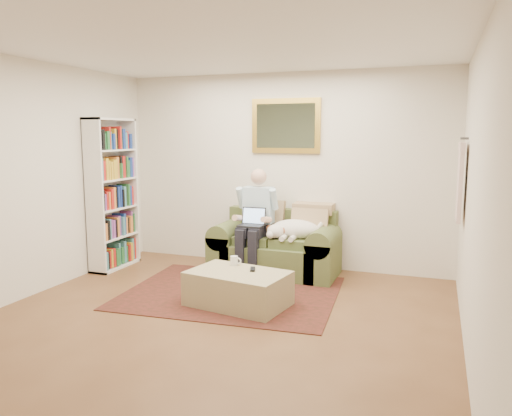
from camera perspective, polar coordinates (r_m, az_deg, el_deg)
The scene contains 12 objects.
room_shell at distance 4.76m, azimuth -4.47°, elevation 2.47°, with size 4.51×5.00×2.61m.
rug at distance 5.77m, azimuth -2.83°, elevation -9.62°, with size 2.35×1.88×0.01m, color black.
sofa at distance 6.49m, azimuth 2.24°, elevation -5.06°, with size 1.61×0.82×0.96m.
seated_man at distance 6.35m, azimuth -0.22°, elevation -1.68°, with size 0.53×0.76×1.35m, color #8CC0D8, non-canonical shape.
laptop at distance 6.29m, azimuth -0.41°, elevation -1.48°, with size 0.31×0.25×0.23m.
sleeping_dog at distance 6.27m, azimuth 4.54°, elevation -2.42°, with size 0.66×0.42×0.25m, color white, non-canonical shape.
ottoman at distance 5.31m, azimuth -2.05°, elevation -9.20°, with size 1.01×0.64×0.37m, color tan.
coffee_mug at distance 5.51m, azimuth -2.51°, elevation -6.02°, with size 0.08×0.08×0.10m, color white.
tv_remote at distance 5.31m, azimuth -0.39°, elevation -7.01°, with size 0.05×0.15×0.02m, color black.
bookshelf at distance 6.93m, azimuth -16.08°, elevation 1.55°, with size 0.28×0.80×2.00m, color white, non-canonical shape.
wall_mirror at distance 6.71m, azimuth 3.41°, elevation 9.35°, with size 0.94×0.04×0.72m.
hanging_shirt at distance 5.58m, azimuth 22.30°, elevation 3.26°, with size 0.06×0.52×0.90m, color beige, non-canonical shape.
Camera 1 is at (1.96, -3.96, 1.80)m, focal length 35.00 mm.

